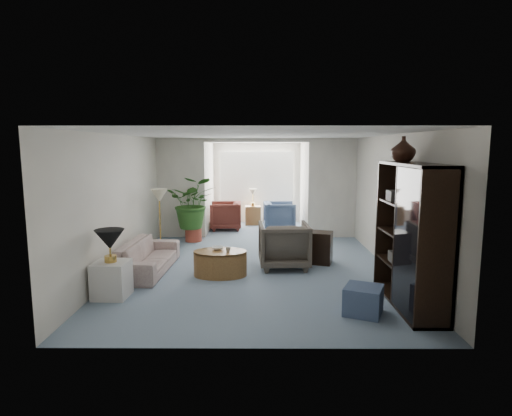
{
  "coord_description": "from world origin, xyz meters",
  "views": [
    {
      "loc": [
        0.04,
        -7.53,
        2.27
      ],
      "look_at": [
        0.0,
        0.6,
        1.1
      ],
      "focal_mm": 29.59,
      "sensor_mm": 36.0,
      "label": 1
    }
  ],
  "objects_px": {
    "wingback_chair": "(284,245)",
    "sunroom_chair_blue": "(279,216)",
    "coffee_table": "(220,263)",
    "ottoman": "(363,300)",
    "cabinet_urn": "(403,149)",
    "table_lamp": "(110,239)",
    "coffee_cup": "(228,250)",
    "sofa": "(148,256)",
    "end_table": "(112,279)",
    "sunroom_table": "(253,215)",
    "side_table_dark": "(318,247)",
    "plant_pot": "(193,235)",
    "coffee_bowl": "(218,248)",
    "floor_lamp": "(159,196)",
    "framed_picture": "(395,180)",
    "sunroom_chair_maroon": "(226,216)",
    "entertainment_cabinet": "(411,235)"
  },
  "relations": [
    {
      "from": "floor_lamp",
      "to": "coffee_cup",
      "type": "distance_m",
      "value": 2.49
    },
    {
      "from": "coffee_bowl",
      "to": "sofa",
      "type": "bearing_deg",
      "value": 173.38
    },
    {
      "from": "cabinet_urn",
      "to": "table_lamp",
      "type": "bearing_deg",
      "value": -177.02
    },
    {
      "from": "entertainment_cabinet",
      "to": "ottoman",
      "type": "xyz_separation_m",
      "value": [
        -0.74,
        -0.37,
        -0.84
      ]
    },
    {
      "from": "ottoman",
      "to": "sunroom_table",
      "type": "xyz_separation_m",
      "value": [
        -1.6,
        6.75,
        0.08
      ]
    },
    {
      "from": "wingback_chair",
      "to": "sunroom_chair_maroon",
      "type": "height_order",
      "value": "wingback_chair"
    },
    {
      "from": "coffee_cup",
      "to": "ottoman",
      "type": "xyz_separation_m",
      "value": [
        1.97,
        -1.64,
        -0.3
      ]
    },
    {
      "from": "coffee_cup",
      "to": "sunroom_chair_blue",
      "type": "height_order",
      "value": "sunroom_chair_blue"
    },
    {
      "from": "coffee_table",
      "to": "coffee_cup",
      "type": "height_order",
      "value": "coffee_cup"
    },
    {
      "from": "ottoman",
      "to": "plant_pot",
      "type": "distance_m",
      "value": 5.44
    },
    {
      "from": "wingback_chair",
      "to": "cabinet_urn",
      "type": "distance_m",
      "value": 2.86
    },
    {
      "from": "sofa",
      "to": "coffee_bowl",
      "type": "distance_m",
      "value": 1.33
    },
    {
      "from": "floor_lamp",
      "to": "coffee_bowl",
      "type": "bearing_deg",
      "value": -48.14
    },
    {
      "from": "end_table",
      "to": "coffee_table",
      "type": "height_order",
      "value": "end_table"
    },
    {
      "from": "side_table_dark",
      "to": "sunroom_chair_maroon",
      "type": "distance_m",
      "value": 4.01
    },
    {
      "from": "plant_pot",
      "to": "framed_picture",
      "type": "bearing_deg",
      "value": -33.52
    },
    {
      "from": "side_table_dark",
      "to": "plant_pot",
      "type": "xyz_separation_m",
      "value": [
        -2.77,
        1.94,
        -0.15
      ]
    },
    {
      "from": "end_table",
      "to": "coffee_table",
      "type": "distance_m",
      "value": 1.91
    },
    {
      "from": "cabinet_urn",
      "to": "sunroom_table",
      "type": "height_order",
      "value": "cabinet_urn"
    },
    {
      "from": "side_table_dark",
      "to": "entertainment_cabinet",
      "type": "xyz_separation_m",
      "value": [
        1.0,
        -2.21,
        0.72
      ]
    },
    {
      "from": "entertainment_cabinet",
      "to": "framed_picture",
      "type": "bearing_deg",
      "value": 81.31
    },
    {
      "from": "wingback_chair",
      "to": "sunroom_chair_blue",
      "type": "relative_size",
      "value": 1.11
    },
    {
      "from": "floor_lamp",
      "to": "ottoman",
      "type": "relative_size",
      "value": 0.75
    },
    {
      "from": "floor_lamp",
      "to": "coffee_table",
      "type": "xyz_separation_m",
      "value": [
        1.44,
        -1.65,
        -1.02
      ]
    },
    {
      "from": "sofa",
      "to": "sunroom_table",
      "type": "relative_size",
      "value": 3.49
    },
    {
      "from": "floor_lamp",
      "to": "sunroom_chair_maroon",
      "type": "relative_size",
      "value": 0.42
    },
    {
      "from": "coffee_table",
      "to": "sunroom_table",
      "type": "relative_size",
      "value": 1.72
    },
    {
      "from": "side_table_dark",
      "to": "plant_pot",
      "type": "relative_size",
      "value": 1.57
    },
    {
      "from": "wingback_chair",
      "to": "cabinet_urn",
      "type": "relative_size",
      "value": 2.49
    },
    {
      "from": "cabinet_urn",
      "to": "plant_pot",
      "type": "xyz_separation_m",
      "value": [
        -3.77,
        3.65,
        -2.09
      ]
    },
    {
      "from": "coffee_bowl",
      "to": "cabinet_urn",
      "type": "xyz_separation_m",
      "value": [
        2.91,
        -0.97,
        1.77
      ]
    },
    {
      "from": "sunroom_chair_maroon",
      "to": "sunroom_table",
      "type": "relative_size",
      "value": 1.55
    },
    {
      "from": "table_lamp",
      "to": "coffee_bowl",
      "type": "xyz_separation_m",
      "value": [
        1.51,
        1.2,
        -0.43
      ]
    },
    {
      "from": "end_table",
      "to": "sunroom_chair_blue",
      "type": "xyz_separation_m",
      "value": [
        2.83,
        5.36,
        0.11
      ]
    },
    {
      "from": "floor_lamp",
      "to": "cabinet_urn",
      "type": "height_order",
      "value": "cabinet_urn"
    },
    {
      "from": "table_lamp",
      "to": "entertainment_cabinet",
      "type": "height_order",
      "value": "entertainment_cabinet"
    },
    {
      "from": "sofa",
      "to": "end_table",
      "type": "bearing_deg",
      "value": 173.75
    },
    {
      "from": "plant_pot",
      "to": "sunroom_chair_maroon",
      "type": "distance_m",
      "value": 1.64
    },
    {
      "from": "framed_picture",
      "to": "wingback_chair",
      "type": "relative_size",
      "value": 0.53
    },
    {
      "from": "coffee_bowl",
      "to": "wingback_chair",
      "type": "relative_size",
      "value": 0.23
    },
    {
      "from": "sofa",
      "to": "wingback_chair",
      "type": "distance_m",
      "value": 2.55
    },
    {
      "from": "floor_lamp",
      "to": "cabinet_urn",
      "type": "distance_m",
      "value": 5.09
    },
    {
      "from": "plant_pot",
      "to": "sunroom_chair_maroon",
      "type": "relative_size",
      "value": 0.47
    },
    {
      "from": "table_lamp",
      "to": "sunroom_chair_blue",
      "type": "height_order",
      "value": "table_lamp"
    },
    {
      "from": "coffee_table",
      "to": "ottoman",
      "type": "height_order",
      "value": "coffee_table"
    },
    {
      "from": "plant_pot",
      "to": "side_table_dark",
      "type": "bearing_deg",
      "value": -35.03
    },
    {
      "from": "wingback_chair",
      "to": "coffee_bowl",
      "type": "bearing_deg",
      "value": 17.26
    },
    {
      "from": "coffee_cup",
      "to": "wingback_chair",
      "type": "xyz_separation_m",
      "value": [
        1.02,
        0.64,
        -0.06
      ]
    },
    {
      "from": "coffee_bowl",
      "to": "sunroom_chair_maroon",
      "type": "relative_size",
      "value": 0.25
    },
    {
      "from": "table_lamp",
      "to": "side_table_dark",
      "type": "height_order",
      "value": "table_lamp"
    }
  ]
}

